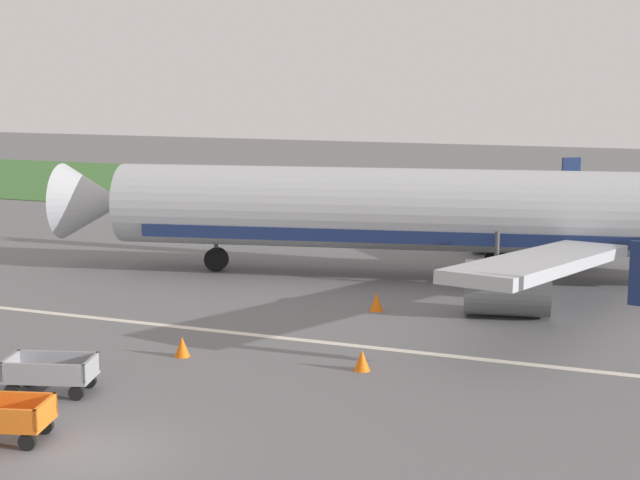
{
  "coord_description": "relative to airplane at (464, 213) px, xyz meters",
  "views": [
    {
      "loc": [
        13.72,
        -18.89,
        9.12
      ],
      "look_at": [
        -0.15,
        15.88,
        2.8
      ],
      "focal_mm": 54.92,
      "sensor_mm": 36.0,
      "label": 1
    }
  ],
  "objects": [
    {
      "name": "baggage_cart_second_in_row",
      "position": [
        -7.33,
        -20.18,
        -2.45
      ],
      "size": [
        3.61,
        2.06,
        1.07
      ],
      "color": "gray",
      "rests_on": "ground"
    },
    {
      "name": "traffic_cone_mid_apron",
      "position": [
        0.34,
        -14.77,
        -2.72
      ],
      "size": [
        0.51,
        0.51,
        0.67
      ],
      "primitive_type": "cone",
      "color": "orange",
      "rests_on": "ground"
    },
    {
      "name": "apron_stripe",
      "position": [
        -3.68,
        -12.2,
        -3.05
      ],
      "size": [
        120.0,
        0.36,
        0.01
      ],
      "primitive_type": "cube",
      "color": "silver",
      "rests_on": "ground"
    },
    {
      "name": "traffic_cone_near_plane",
      "position": [
        -1.73,
        -7.12,
        -2.7
      ],
      "size": [
        0.54,
        0.54,
        0.71
      ],
      "primitive_type": "cone",
      "color": "orange",
      "rests_on": "ground"
    },
    {
      "name": "traffic_cone_by_carts",
      "position": [
        -5.65,
        -15.49,
        -2.72
      ],
      "size": [
        0.51,
        0.51,
        0.67
      ],
      "primitive_type": "cone",
      "color": "orange",
      "rests_on": "ground"
    },
    {
      "name": "grass_strip",
      "position": [
        -3.68,
        29.74,
        -3.02
      ],
      "size": [
        220.0,
        28.0,
        0.06
      ],
      "primitive_type": "cube",
      "color": "#3D7033",
      "rests_on": "ground"
    },
    {
      "name": "ground_plane",
      "position": [
        -3.68,
        -23.74,
        -3.05
      ],
      "size": [
        220.0,
        220.0,
        0.0
      ],
      "primitive_type": "plane",
      "color": "slate"
    },
    {
      "name": "airplane",
      "position": [
        0.0,
        0.0,
        0.0
      ],
      "size": [
        37.44,
        30.26,
        11.34
      ],
      "color": "#B2B7BC",
      "rests_on": "ground"
    }
  ]
}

